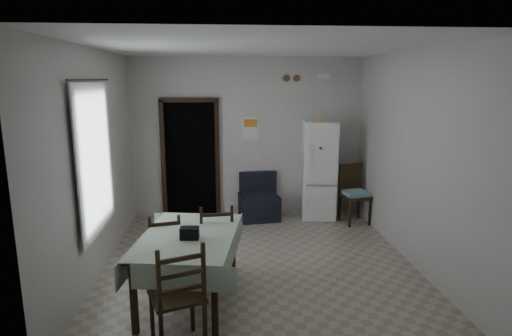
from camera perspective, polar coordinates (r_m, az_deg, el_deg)
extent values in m
plane|color=#A39885|center=(6.08, 0.41, -12.60)|extent=(4.50, 4.50, 0.00)
cube|color=black|center=(8.12, -8.60, 1.33)|extent=(0.90, 0.45, 2.10)
cube|color=black|center=(7.93, -12.24, 0.94)|extent=(0.08, 0.10, 2.18)
cube|color=black|center=(7.86, -5.14, 1.07)|extent=(0.08, 0.10, 2.18)
cube|color=black|center=(7.75, -8.96, 8.94)|extent=(1.06, 0.10, 0.08)
cube|color=silver|center=(5.64, -21.69, 1.14)|extent=(0.10, 1.20, 1.60)
cube|color=silver|center=(5.61, -20.61, 1.17)|extent=(0.02, 1.45, 1.85)
cylinder|color=black|center=(5.52, -21.24, 10.90)|extent=(0.02, 1.60, 0.02)
cube|color=white|center=(7.82, -0.72, 5.28)|extent=(0.28, 0.02, 0.40)
cube|color=orange|center=(7.80, -0.72, 6.01)|extent=(0.24, 0.01, 0.14)
cube|color=beige|center=(7.90, 0.01, 1.54)|extent=(0.08, 0.02, 0.12)
cylinder|color=brown|center=(7.84, 4.11, 11.87)|extent=(0.12, 0.03, 0.12)
cylinder|color=brown|center=(7.86, 5.43, 11.84)|extent=(0.12, 0.03, 0.12)
cube|color=white|center=(7.94, 8.89, 11.97)|extent=(0.25, 0.07, 0.09)
cone|color=tan|center=(7.63, 8.45, 6.81)|extent=(0.21, 0.21, 0.17)
cube|color=black|center=(4.74, -8.85, -8.58)|extent=(0.21, 0.13, 0.13)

